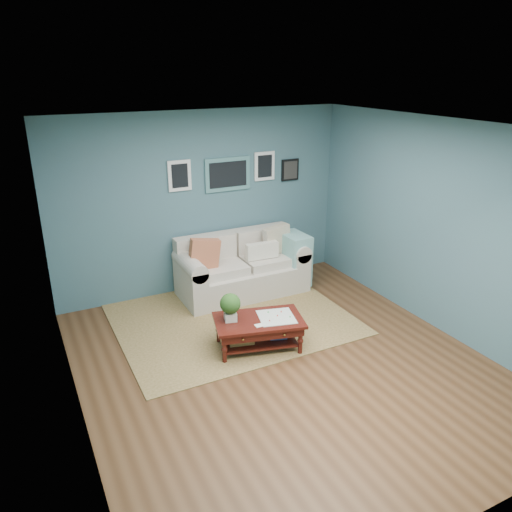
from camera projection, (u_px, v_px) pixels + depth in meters
room_shell at (285, 254)px, 5.41m from camera, size 5.00×5.02×2.70m
area_rug at (233, 319)px, 6.86m from camera, size 3.07×2.46×0.01m
loveseat at (246, 266)px, 7.59m from camera, size 1.96×0.89×1.01m
coffee_table at (254, 324)px, 6.06m from camera, size 1.19×0.87×0.75m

